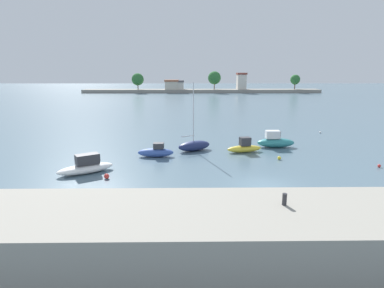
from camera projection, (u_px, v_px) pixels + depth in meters
ground_plane at (263, 186)px, 23.55m from camera, size 400.00×400.00×0.00m
seawall_embankment at (307, 230)px, 14.84m from camera, size 76.35×5.59×2.14m
mooring_bollard at (285, 199)px, 14.99m from camera, size 0.22×0.22×0.58m
moored_boat_0 at (86, 167)px, 26.46m from camera, size 4.77×3.81×1.61m
moored_boat_1 at (156, 152)px, 31.48m from camera, size 3.56×1.19×1.41m
moored_boat_2 at (194, 145)px, 33.88m from camera, size 4.00×3.08×7.27m
moored_boat_3 at (244, 147)px, 33.25m from camera, size 3.89×1.81×1.61m
moored_boat_4 at (275, 141)px, 35.39m from camera, size 4.16×1.58×1.90m
mooring_buoy_0 at (107, 176)px, 25.09m from camera, size 0.42×0.42×0.42m
mooring_buoy_1 at (320, 132)px, 43.53m from camera, size 0.27×0.27×0.27m
mooring_buoy_2 at (279, 158)px, 30.53m from camera, size 0.34×0.34×0.34m
mooring_buoy_3 at (379, 166)px, 28.07m from camera, size 0.29×0.29×0.29m
distant_shoreline at (204, 87)px, 124.29m from camera, size 92.93×6.73×8.30m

